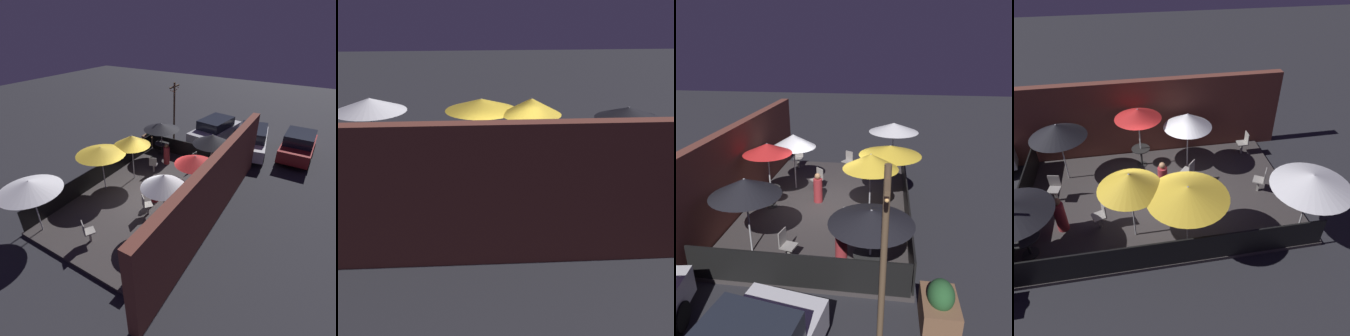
{
  "view_description": "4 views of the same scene",
  "coord_description": "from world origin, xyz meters",
  "views": [
    {
      "loc": [
        8.22,
        5.89,
        7.37
      ],
      "look_at": [
        -1.13,
        0.35,
        1.2
      ],
      "focal_mm": 28.0,
      "sensor_mm": 36.0,
      "label": 1
    },
    {
      "loc": [
        0.68,
        12.05,
        5.8
      ],
      "look_at": [
        -0.07,
        0.2,
        1.0
      ],
      "focal_mm": 50.0,
      "sensor_mm": 36.0,
      "label": 2
    },
    {
      "loc": [
        -10.91,
        -2.07,
        5.8
      ],
      "look_at": [
        0.67,
        -0.51,
        1.35
      ],
      "focal_mm": 35.0,
      "sensor_mm": 36.0,
      "label": 3
    },
    {
      "loc": [
        -0.75,
        -8.62,
        7.89
      ],
      "look_at": [
        0.77,
        -0.12,
        1.37
      ],
      "focal_mm": 35.0,
      "sensor_mm": 36.0,
      "label": 4
    }
  ],
  "objects": [
    {
      "name": "patio_chair_3",
      "position": [
        3.74,
        2.13,
        0.65
      ],
      "size": [
        0.41,
        0.41,
        0.95
      ],
      "rotation": [
        0.0,
        0.0,
        -3.12
      ],
      "color": "gray",
      "rests_on": "patio_deck"
    },
    {
      "name": "patio_chair_1",
      "position": [
        -3.54,
        0.51,
        0.64
      ],
      "size": [
        0.47,
        0.47,
        0.95
      ],
      "rotation": [
        0.0,
        0.0,
        -1.78
      ],
      "color": "gray",
      "rests_on": "patio_deck"
    },
    {
      "name": "patio_umbrella_5",
      "position": [
        1.28,
        1.6,
        2.18
      ],
      "size": [
        1.78,
        1.78,
        2.32
      ],
      "color": "#B2B2B7",
      "rests_on": "patio_deck"
    },
    {
      "name": "patio_umbrella_1",
      "position": [
        -4.03,
        -1.81,
        1.95
      ],
      "size": [
        2.1,
        2.1,
        2.01
      ],
      "color": "#B2B2B7",
      "rests_on": "patio_deck"
    },
    {
      "name": "patio_chair_2",
      "position": [
        -1.97,
        -1.06,
        0.63
      ],
      "size": [
        0.51,
        0.51,
        0.93
      ],
      "rotation": [
        0.0,
        0.0,
        -2.79
      ],
      "color": "gray",
      "rests_on": "patio_deck"
    },
    {
      "name": "dining_table_0",
      "position": [
        -0.47,
        2.04,
        0.72
      ],
      "size": [
        0.71,
        0.71,
        0.77
      ],
      "color": "black",
      "rests_on": "patio_deck"
    },
    {
      "name": "patio_umbrella_3",
      "position": [
        -3.26,
        1.67,
        2.17
      ],
      "size": [
        1.97,
        1.97,
        2.3
      ],
      "color": "#B2B2B7",
      "rests_on": "patio_deck"
    },
    {
      "name": "ground_plane",
      "position": [
        0.0,
        0.0,
        0.0
      ],
      "size": [
        60.0,
        60.0,
        0.0
      ],
      "primitive_type": "plane",
      "color": "#26262B"
    },
    {
      "name": "building_wall",
      "position": [
        0.0,
        3.15,
        1.59
      ],
      "size": [
        10.77,
        0.36,
        3.17
      ],
      "color": "brown",
      "rests_on": "ground_plane"
    },
    {
      "name": "fence_front",
      "position": [
        0.0,
        -2.88,
        0.59
      ],
      "size": [
        8.97,
        0.05,
        0.95
      ],
      "color": "black",
      "rests_on": "patio_deck"
    },
    {
      "name": "patio_chair_4",
      "position": [
        1.15,
        0.63,
        0.64
      ],
      "size": [
        0.56,
        0.56,
        0.95
      ],
      "rotation": [
        0.0,
        0.0,
        2.43
      ],
      "color": "gray",
      "rests_on": "patio_deck"
    },
    {
      "name": "planter_box",
      "position": [
        -5.19,
        -3.37,
        0.5
      ],
      "size": [
        1.1,
        0.77,
        1.16
      ],
      "color": "brown",
      "rests_on": "ground_plane"
    },
    {
      "name": "dining_table_1",
      "position": [
        -4.03,
        -1.81,
        0.72
      ],
      "size": [
        0.86,
        0.86,
        0.76
      ],
      "color": "black",
      "rests_on": "patio_deck"
    },
    {
      "name": "fence_side_left",
      "position": [
        -4.54,
        0.0,
        0.59
      ],
      "size": [
        0.05,
        5.65,
        0.95
      ],
      "color": "black",
      "rests_on": "patio_deck"
    },
    {
      "name": "patio_umbrella_2",
      "position": [
        0.54,
        -2.23,
        2.17
      ],
      "size": [
        2.28,
        2.28,
        2.24
      ],
      "color": "#B2B2B7",
      "rests_on": "patio_deck"
    },
    {
      "name": "patron_1",
      "position": [
        -3.18,
        -0.96,
        0.69
      ],
      "size": [
        0.41,
        0.41,
        1.26
      ],
      "rotation": [
        0.0,
        0.0,
        6.06
      ],
      "color": "maroon",
      "rests_on": "patio_deck"
    },
    {
      "name": "patron_0",
      "position": [
        0.16,
        0.41,
        0.64
      ],
      "size": [
        0.42,
        0.42,
        1.16
      ],
      "rotation": [
        0.0,
        0.0,
        1.29
      ],
      "color": "maroon",
      "rests_on": "patio_deck"
    },
    {
      "name": "patio_chair_0",
      "position": [
        3.55,
        -0.31,
        0.64
      ],
      "size": [
        0.55,
        0.55,
        0.94
      ],
      "rotation": [
        0.0,
        0.0,
        2.61
      ],
      "color": "gray",
      "rests_on": "patio_deck"
    },
    {
      "name": "light_post",
      "position": [
        -6.09,
        -2.12,
        2.26
      ],
      "size": [
        1.1,
        0.12,
        4.05
      ],
      "color": "brown",
      "rests_on": "ground_plane"
    },
    {
      "name": "patio_umbrella_0",
      "position": [
        -0.47,
        2.04,
        2.37
      ],
      "size": [
        1.72,
        1.72,
        2.44
      ],
      "color": "#B2B2B7",
      "rests_on": "patio_deck"
    },
    {
      "name": "patio_deck",
      "position": [
        0.0,
        0.0,
        0.06
      ],
      "size": [
        9.17,
        5.85,
        0.12
      ],
      "color": "#383333",
      "rests_on": "ground_plane"
    },
    {
      "name": "patio_umbrella_6",
      "position": [
        -0.96,
        -1.6,
        2.25
      ],
      "size": [
        1.83,
        1.83,
        2.38
      ],
      "color": "#B2B2B7",
      "rests_on": "patio_deck"
    },
    {
      "name": "patio_umbrella_4",
      "position": [
        4.02,
        -2.38,
        2.19
      ],
      "size": [
        2.28,
        2.28,
        2.28
      ],
      "color": "#B2B2B7",
      "rests_on": "patio_deck"
    }
  ]
}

